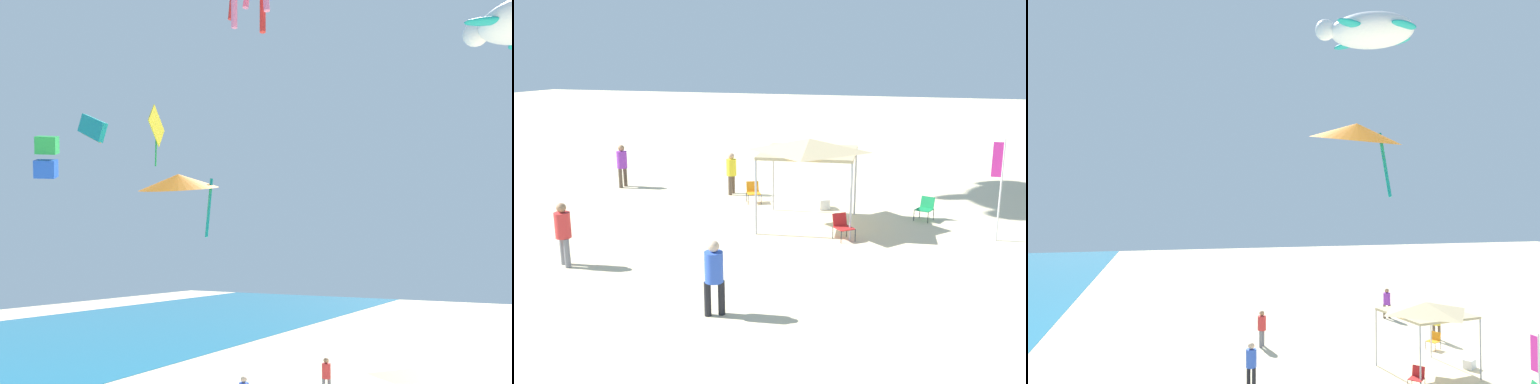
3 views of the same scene
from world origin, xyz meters
The scene contains 11 objects.
ground centered at (0.00, 0.00, -0.05)m, with size 120.00×120.00×0.10m, color beige.
canopy_tent centered at (-1.12, 3.88, 2.73)m, with size 3.50×3.49×3.01m.
folding_chair_facing_ocean centered at (-2.58, 5.21, 0.47)m, with size 0.80×0.81×0.82m.
folding_chair_right_of_tent centered at (-5.00, 2.11, 0.47)m, with size 0.69×0.76×0.82m.
folding_chair_left_of_tent centered at (1.71, 1.67, 0.47)m, with size 0.75×0.79×0.82m.
cooler_box centered at (-1.15, 1.74, 0.20)m, with size 0.68×0.74×0.40m.
banner_flag centered at (-7.23, 3.85, 1.97)m, with size 0.36×0.06×3.26m.
person_watching_sky centered at (8.16, 0.92, 1.12)m, with size 0.45×0.51×1.90m.
person_near_umbrella centered at (3.04, 0.66, 1.04)m, with size 0.42×0.47×1.77m.
person_beachcomber centered at (-0.86, 11.53, 1.05)m, with size 0.43×0.42×1.78m.
person_far_stroller centered at (4.36, 9.96, 1.07)m, with size 0.44×0.43×1.82m.
Camera 2 is at (-5.73, 22.49, 5.78)m, focal length 39.84 mm.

